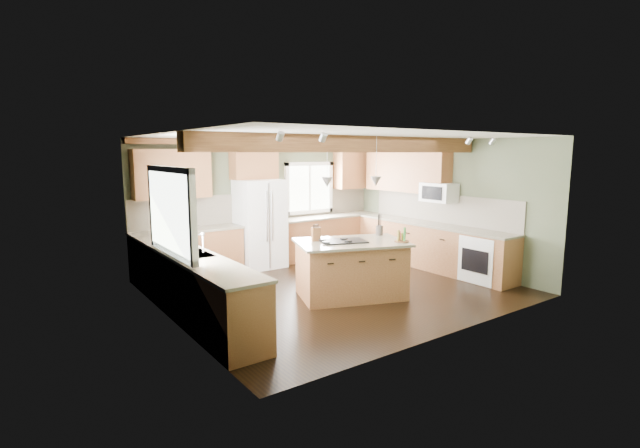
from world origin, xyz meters
TOP-DOWN VIEW (x-y plane):
  - floor at (0.00, 0.00)m, footprint 5.60×5.60m
  - ceiling at (0.00, 0.00)m, footprint 5.60×5.60m
  - wall_back at (0.00, 2.50)m, footprint 5.60×0.00m
  - wall_left at (-2.80, 0.00)m, footprint 0.00×5.00m
  - wall_right at (2.80, 0.00)m, footprint 0.00×5.00m
  - ceiling_beam at (0.00, -0.51)m, footprint 5.55×0.26m
  - soffit_trim at (0.00, 2.40)m, footprint 5.55×0.20m
  - backsplash_back at (0.00, 2.48)m, footprint 5.58×0.03m
  - backsplash_right at (2.78, 0.05)m, footprint 0.03×3.70m
  - base_cab_back_left at (-1.79, 2.20)m, footprint 2.02×0.60m
  - counter_back_left at (-1.79, 2.20)m, footprint 2.06×0.64m
  - base_cab_back_right at (1.49, 2.20)m, footprint 2.62×0.60m
  - counter_back_right at (1.49, 2.20)m, footprint 2.66×0.64m
  - base_cab_left at (-2.50, 0.05)m, footprint 0.60×3.70m
  - counter_left at (-2.50, 0.05)m, footprint 0.64×3.74m
  - base_cab_right at (2.50, 0.05)m, footprint 0.60×3.70m
  - counter_right at (2.50, 0.05)m, footprint 0.64×3.74m
  - upper_cab_back_left at (-1.99, 2.33)m, footprint 1.40×0.35m
  - upper_cab_over_fridge at (-0.30, 2.33)m, footprint 0.96×0.35m
  - upper_cab_right at (2.62, 0.90)m, footprint 0.35×2.20m
  - upper_cab_back_corner at (2.30, 2.33)m, footprint 0.90×0.35m
  - window_left at (-2.78, 0.05)m, footprint 0.04×1.60m
  - window_back at (1.15, 2.48)m, footprint 1.10×0.04m
  - sink at (-2.50, 0.05)m, footprint 0.50×0.65m
  - faucet at (-2.32, 0.05)m, footprint 0.02×0.02m
  - dishwasher at (-2.49, -1.25)m, footprint 0.60×0.60m
  - oven at (2.49, -1.25)m, footprint 0.60×0.72m
  - microwave at (2.58, -0.05)m, footprint 0.40×0.70m
  - pendant_left at (-0.43, -0.36)m, footprint 0.18×0.18m
  - pendant_right at (0.34, -0.65)m, footprint 0.18×0.18m
  - refrigerator at (-0.30, 2.12)m, footprint 0.90×0.74m
  - island at (-0.04, -0.51)m, footprint 1.88×1.50m
  - island_top at (-0.04, -0.51)m, footprint 2.02×1.64m
  - cooktop at (-0.17, -0.46)m, footprint 0.83×0.69m
  - knife_block at (-0.49, -0.15)m, footprint 0.15×0.13m
  - utensil_crock at (0.73, -0.33)m, footprint 0.13×0.13m
  - bottle_tray at (0.59, -1.01)m, footprint 0.33×0.33m

SIDE VIEW (x-z plane):
  - floor at x=0.00m, z-range 0.00..0.00m
  - dishwasher at x=-2.49m, z-range 0.01..0.85m
  - oven at x=2.49m, z-range 0.01..0.85m
  - base_cab_back_left at x=-1.79m, z-range 0.00..0.88m
  - base_cab_back_right at x=1.49m, z-range 0.00..0.88m
  - base_cab_left at x=-2.50m, z-range 0.00..0.88m
  - base_cab_right at x=2.50m, z-range 0.00..0.88m
  - island at x=-0.04m, z-range 0.00..0.88m
  - counter_back_left at x=-1.79m, z-range 0.88..0.92m
  - counter_back_right at x=1.49m, z-range 0.88..0.92m
  - counter_left at x=-2.50m, z-range 0.88..0.92m
  - counter_right at x=2.50m, z-range 0.88..0.92m
  - refrigerator at x=-0.30m, z-range 0.00..1.80m
  - island_top at x=-0.04m, z-range 0.88..0.92m
  - sink at x=-2.50m, z-range 0.89..0.92m
  - cooktop at x=-0.17m, z-range 0.92..0.94m
  - utensil_crock at x=0.73m, z-range 0.92..1.08m
  - bottle_tray at x=0.59m, z-range 0.92..1.14m
  - knife_block at x=-0.49m, z-range 0.92..1.14m
  - faucet at x=-2.32m, z-range 0.91..1.19m
  - backsplash_back at x=0.00m, z-range 0.92..1.50m
  - backsplash_right at x=2.78m, z-range 0.92..1.50m
  - wall_back at x=0.00m, z-range -1.50..4.10m
  - wall_left at x=-2.80m, z-range -1.20..3.80m
  - wall_right at x=2.80m, z-range -1.20..3.80m
  - window_back at x=1.15m, z-range 1.05..2.05m
  - window_left at x=-2.78m, z-range 1.02..2.08m
  - microwave at x=2.58m, z-range 1.36..1.74m
  - pendant_left at x=-0.43m, z-range 1.80..1.96m
  - pendant_right at x=0.34m, z-range 1.80..1.96m
  - upper_cab_back_left at x=-1.99m, z-range 1.50..2.40m
  - upper_cab_right at x=2.62m, z-range 1.50..2.40m
  - upper_cab_back_corner at x=2.30m, z-range 1.50..2.40m
  - upper_cab_over_fridge at x=-0.30m, z-range 1.80..2.50m
  - ceiling_beam at x=0.00m, z-range 2.34..2.60m
  - soffit_trim at x=0.00m, z-range 2.49..2.59m
  - ceiling at x=0.00m, z-range 2.60..2.60m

